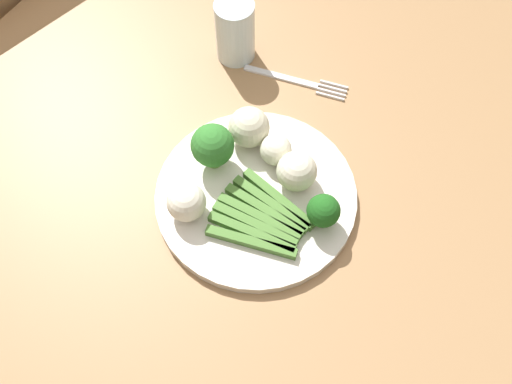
# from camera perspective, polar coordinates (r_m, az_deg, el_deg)

# --- Properties ---
(ground_plane) EXTENTS (6.00, 6.00, 0.02)m
(ground_plane) POSITION_cam_1_polar(r_m,az_deg,el_deg) (1.58, -0.19, -12.14)
(ground_plane) COLOR tan
(dining_table) EXTENTS (1.27, 1.01, 0.76)m
(dining_table) POSITION_cam_1_polar(r_m,az_deg,el_deg) (0.96, -0.30, -0.55)
(dining_table) COLOR #9E754C
(dining_table) RESTS_ON ground_plane
(plate) EXTENTS (0.28, 0.28, 0.01)m
(plate) POSITION_cam_1_polar(r_m,az_deg,el_deg) (0.84, -0.00, -0.41)
(plate) COLOR silver
(plate) RESTS_ON dining_table
(asparagus_bundle) EXTENTS (0.11, 0.13, 0.01)m
(asparagus_bundle) POSITION_cam_1_polar(r_m,az_deg,el_deg) (0.81, 0.55, -2.50)
(asparagus_bundle) COLOR #47752D
(asparagus_bundle) RESTS_ON plate
(broccoli_outer_edge) EXTENTS (0.04, 0.04, 0.05)m
(broccoli_outer_edge) POSITION_cam_1_polar(r_m,az_deg,el_deg) (0.79, 6.34, -1.80)
(broccoli_outer_edge) COLOR #4C7F2B
(broccoli_outer_edge) RESTS_ON plate
(broccoli_left) EXTENTS (0.06, 0.06, 0.07)m
(broccoli_left) POSITION_cam_1_polar(r_m,az_deg,el_deg) (0.82, -4.10, 4.34)
(broccoli_left) COLOR #609E3D
(broccoli_left) RESTS_ON plate
(cauliflower_back_right) EXTENTS (0.06, 0.06, 0.06)m
(cauliflower_back_right) POSITION_cam_1_polar(r_m,az_deg,el_deg) (0.85, -0.66, 6.10)
(cauliflower_back_right) COLOR beige
(cauliflower_back_right) RESTS_ON plate
(cauliflower_near_center) EXTENTS (0.06, 0.06, 0.06)m
(cauliflower_near_center) POSITION_cam_1_polar(r_m,az_deg,el_deg) (0.82, 3.83, 1.94)
(cauliflower_near_center) COLOR silver
(cauliflower_near_center) RESTS_ON plate
(cauliflower_back) EXTENTS (0.05, 0.05, 0.05)m
(cauliflower_back) POSITION_cam_1_polar(r_m,az_deg,el_deg) (0.80, -6.55, -0.94)
(cauliflower_back) COLOR white
(cauliflower_back) RESTS_ON plate
(cauliflower_near_fork) EXTENTS (0.04, 0.04, 0.04)m
(cauliflower_near_fork) POSITION_cam_1_polar(r_m,az_deg,el_deg) (0.84, 1.86, 4.00)
(cauliflower_near_fork) COLOR silver
(cauliflower_near_fork) RESTS_ON plate
(fork) EXTENTS (0.06, 0.16, 0.00)m
(fork) POSITION_cam_1_polar(r_m,az_deg,el_deg) (0.96, 3.84, 10.35)
(fork) COLOR silver
(fork) RESTS_ON dining_table
(water_glass) EXTENTS (0.06, 0.06, 0.10)m
(water_glass) POSITION_cam_1_polar(r_m,az_deg,el_deg) (0.96, -1.98, 14.88)
(water_glass) COLOR silver
(water_glass) RESTS_ON dining_table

